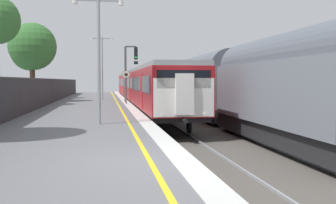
{
  "coord_description": "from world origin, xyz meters",
  "views": [
    {
      "loc": [
        -1.3,
        -8.43,
        1.75
      ],
      "look_at": [
        1.61,
        9.76,
        0.76
      ],
      "focal_mm": 42.17,
      "sensor_mm": 36.0,
      "label": 1
    }
  ],
  "objects_px": {
    "commuter_train_at_platform": "(141,86)",
    "freight_train_adjacent_track": "(207,84)",
    "speed_limit_sign": "(126,83)",
    "background_tree_back": "(32,49)",
    "background_tree_centre": "(31,47)",
    "signal_gantry": "(129,67)",
    "platform_lamp_far": "(102,63)",
    "platform_lamp_mid": "(99,49)"
  },
  "relations": [
    {
      "from": "freight_train_adjacent_track",
      "to": "signal_gantry",
      "type": "bearing_deg",
      "value": 144.22
    },
    {
      "from": "background_tree_centre",
      "to": "background_tree_back",
      "type": "height_order",
      "value": "background_tree_centre"
    },
    {
      "from": "platform_lamp_far",
      "to": "background_tree_centre",
      "type": "height_order",
      "value": "background_tree_centre"
    },
    {
      "from": "freight_train_adjacent_track",
      "to": "platform_lamp_far",
      "type": "bearing_deg",
      "value": 131.42
    },
    {
      "from": "commuter_train_at_platform",
      "to": "background_tree_centre",
      "type": "bearing_deg",
      "value": 166.76
    },
    {
      "from": "background_tree_back",
      "to": "signal_gantry",
      "type": "bearing_deg",
      "value": -14.52
    },
    {
      "from": "freight_train_adjacent_track",
      "to": "speed_limit_sign",
      "type": "height_order",
      "value": "freight_train_adjacent_track"
    },
    {
      "from": "background_tree_centre",
      "to": "background_tree_back",
      "type": "bearing_deg",
      "value": -79.77
    },
    {
      "from": "platform_lamp_mid",
      "to": "background_tree_centre",
      "type": "distance_m",
      "value": 24.74
    },
    {
      "from": "commuter_train_at_platform",
      "to": "signal_gantry",
      "type": "xyz_separation_m",
      "value": [
        -1.46,
        -5.16,
        1.61
      ]
    },
    {
      "from": "speed_limit_sign",
      "to": "platform_lamp_far",
      "type": "xyz_separation_m",
      "value": [
        -1.79,
        7.46,
        1.77
      ]
    },
    {
      "from": "platform_lamp_far",
      "to": "background_tree_centre",
      "type": "xyz_separation_m",
      "value": [
        -6.75,
        2.88,
        1.61
      ]
    },
    {
      "from": "platform_lamp_mid",
      "to": "platform_lamp_far",
      "type": "xyz_separation_m",
      "value": [
        0.0,
        20.83,
        0.36
      ]
    },
    {
      "from": "commuter_train_at_platform",
      "to": "freight_train_adjacent_track",
      "type": "distance_m",
      "value": 9.94
    },
    {
      "from": "platform_lamp_mid",
      "to": "freight_train_adjacent_track",
      "type": "bearing_deg",
      "value": 57.89
    },
    {
      "from": "freight_train_adjacent_track",
      "to": "platform_lamp_far",
      "type": "xyz_separation_m",
      "value": [
        -7.64,
        8.66,
        1.85
      ]
    },
    {
      "from": "background_tree_centre",
      "to": "background_tree_back",
      "type": "relative_size",
      "value": 1.06
    },
    {
      "from": "speed_limit_sign",
      "to": "background_tree_back",
      "type": "distance_m",
      "value": 9.37
    },
    {
      "from": "platform_lamp_far",
      "to": "background_tree_back",
      "type": "distance_m",
      "value": 6.43
    },
    {
      "from": "commuter_train_at_platform",
      "to": "platform_lamp_mid",
      "type": "xyz_separation_m",
      "value": [
        -3.63,
        -21.27,
        1.75
      ]
    },
    {
      "from": "freight_train_adjacent_track",
      "to": "platform_lamp_mid",
      "type": "relative_size",
      "value": 7.52
    },
    {
      "from": "background_tree_centre",
      "to": "commuter_train_at_platform",
      "type": "bearing_deg",
      "value": -13.24
    },
    {
      "from": "platform_lamp_far",
      "to": "platform_lamp_mid",
      "type": "bearing_deg",
      "value": -90.0
    },
    {
      "from": "freight_train_adjacent_track",
      "to": "background_tree_back",
      "type": "distance_m",
      "value": 14.95
    },
    {
      "from": "freight_train_adjacent_track",
      "to": "platform_lamp_mid",
      "type": "distance_m",
      "value": 14.45
    },
    {
      "from": "signal_gantry",
      "to": "platform_lamp_far",
      "type": "bearing_deg",
      "value": 114.75
    },
    {
      "from": "signal_gantry",
      "to": "background_tree_centre",
      "type": "relative_size",
      "value": 0.66
    },
    {
      "from": "freight_train_adjacent_track",
      "to": "background_tree_centre",
      "type": "bearing_deg",
      "value": 141.28
    },
    {
      "from": "platform_lamp_far",
      "to": "speed_limit_sign",
      "type": "bearing_deg",
      "value": -76.52
    },
    {
      "from": "signal_gantry",
      "to": "background_tree_centre",
      "type": "height_order",
      "value": "background_tree_centre"
    },
    {
      "from": "freight_train_adjacent_track",
      "to": "speed_limit_sign",
      "type": "xyz_separation_m",
      "value": [
        -5.85,
        1.2,
        0.08
      ]
    },
    {
      "from": "platform_lamp_mid",
      "to": "platform_lamp_far",
      "type": "relative_size",
      "value": 0.88
    },
    {
      "from": "commuter_train_at_platform",
      "to": "background_tree_centre",
      "type": "relative_size",
      "value": 5.97
    },
    {
      "from": "freight_train_adjacent_track",
      "to": "platform_lamp_far",
      "type": "height_order",
      "value": "platform_lamp_far"
    },
    {
      "from": "background_tree_back",
      "to": "commuter_train_at_platform",
      "type": "bearing_deg",
      "value": 18.32
    },
    {
      "from": "platform_lamp_mid",
      "to": "background_tree_centre",
      "type": "xyz_separation_m",
      "value": [
        -6.75,
        23.71,
        1.98
      ]
    },
    {
      "from": "background_tree_back",
      "to": "background_tree_centre",
      "type": "bearing_deg",
      "value": 100.23
    },
    {
      "from": "commuter_train_at_platform",
      "to": "speed_limit_sign",
      "type": "distance_m",
      "value": 8.12
    },
    {
      "from": "commuter_train_at_platform",
      "to": "background_tree_back",
      "type": "bearing_deg",
      "value": -161.68
    },
    {
      "from": "speed_limit_sign",
      "to": "platform_lamp_mid",
      "type": "height_order",
      "value": "platform_lamp_mid"
    },
    {
      "from": "commuter_train_at_platform",
      "to": "freight_train_adjacent_track",
      "type": "xyz_separation_m",
      "value": [
        4.0,
        -9.1,
        0.26
      ]
    },
    {
      "from": "platform_lamp_far",
      "to": "background_tree_centre",
      "type": "bearing_deg",
      "value": 156.9
    }
  ]
}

